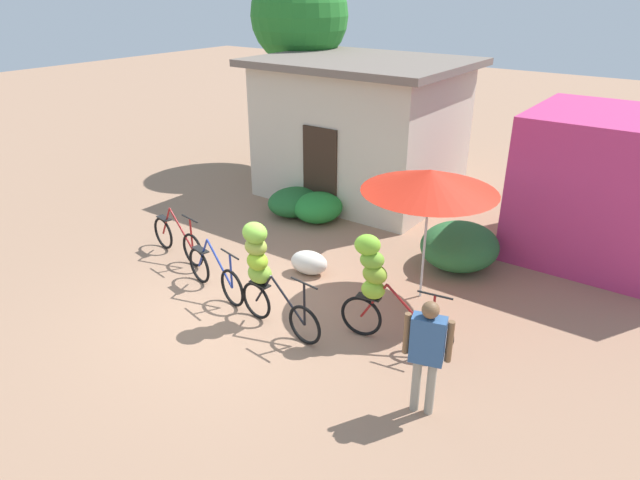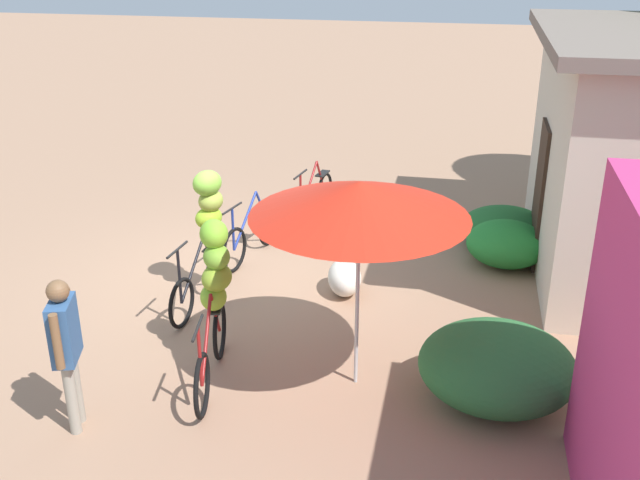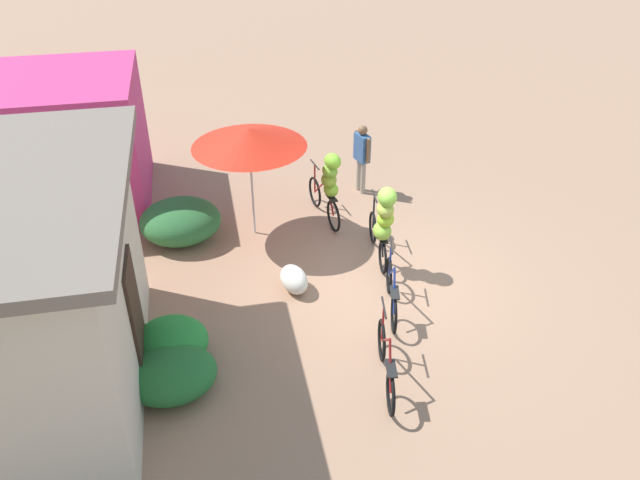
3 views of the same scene
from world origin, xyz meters
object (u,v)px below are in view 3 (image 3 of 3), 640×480
Objects in this scene: bicycle_center_loaded at (383,220)px; bicycle_by_shop at (329,183)px; market_umbrella at (249,138)px; person_vendor at (362,152)px; bicycle_near_pile at (392,292)px; shop_pink at (73,141)px; bicycle_leftmost at (386,363)px; produce_sack at (294,279)px.

bicycle_by_shop is at bearing 21.34° from bicycle_center_loaded.
market_umbrella is 3.04m from person_vendor.
person_vendor is at bearing -7.19° from bicycle_center_loaded.
market_umbrella reaches higher than bicycle_near_pile.
market_umbrella reaches higher than person_vendor.
shop_pink reaches higher than bicycle_by_shop.
bicycle_center_loaded is 0.98× the size of bicycle_by_shop.
bicycle_by_shop is (4.51, -0.12, 0.59)m from bicycle_leftmost.
person_vendor reaches higher than produce_sack.
person_vendor reaches higher than bicycle_near_pile.
produce_sack is (-2.05, 1.05, -0.73)m from bicycle_by_shop.
person_vendor is (3.30, -2.06, 0.74)m from produce_sack.
bicycle_leftmost is at bearing 168.96° from person_vendor.
bicycle_leftmost is 1.02× the size of bicycle_center_loaded.
bicycle_near_pile is at bearing -19.56° from bicycle_leftmost.
bicycle_center_loaded reaches higher than person_vendor.
produce_sack is at bearing 152.77° from bicycle_by_shop.
market_umbrella is at bearing 34.36° from bicycle_near_pile.
produce_sack is at bearing 103.41° from bicycle_center_loaded.
bicycle_by_shop reaches higher than produce_sack.
person_vendor is (1.25, -1.01, 0.00)m from bicycle_by_shop.
market_umbrella is at bearing 12.89° from produce_sack.
shop_pink is 6.07m from person_vendor.
bicycle_leftmost is at bearing -143.48° from shop_pink.
bicycle_leftmost is at bearing 160.44° from bicycle_near_pile.
bicycle_by_shop is at bearing 8.84° from bicycle_near_pile.
bicycle_by_shop reaches higher than bicycle_near_pile.
bicycle_center_loaded is (1.26, -0.19, 0.63)m from bicycle_near_pile.
person_vendor is at bearing -38.85° from bicycle_by_shop.
bicycle_by_shop is 1.09× the size of person_vendor.
bicycle_near_pile is 1.00× the size of bicycle_center_loaded.
shop_pink is 1.92× the size of bicycle_near_pile.
bicycle_leftmost is 1.70m from bicycle_near_pile.
bicycle_leftmost is at bearing 165.17° from bicycle_center_loaded.
market_umbrella reaches higher than bicycle_leftmost.
shop_pink is 2.04× the size of person_vendor.
person_vendor is at bearing -63.12° from market_umbrella.
market_umbrella is 4.99m from bicycle_leftmost.
shop_pink is 1.88× the size of bicycle_leftmost.
market_umbrella is (-2.11, -3.48, 0.69)m from shop_pink.
shop_pink reaches higher than bicycle_near_pile.
bicycle_by_shop is 1.60m from person_vendor.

